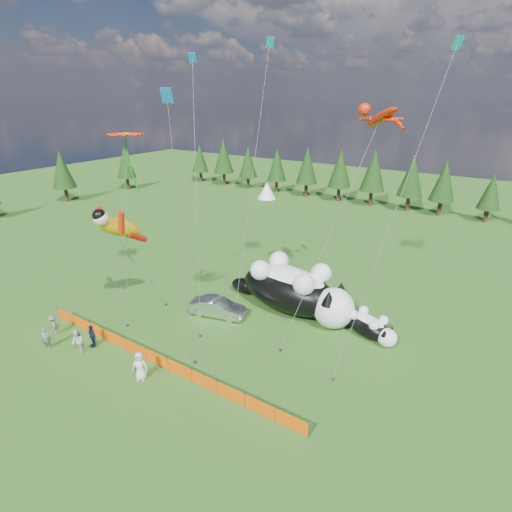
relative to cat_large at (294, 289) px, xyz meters
The scene contains 19 objects.
ground 9.42m from the cat_large, 116.72° to the right, with size 160.00×160.00×0.00m, color #163609.
safety_fence 12.05m from the cat_large, 110.24° to the right, with size 22.06×0.06×1.10m.
tree_line 37.07m from the cat_large, 96.42° to the left, with size 90.00×4.00×8.00m, color black, non-canonical shape.
festival_tents 32.52m from the cat_large, 77.81° to the left, with size 50.00×3.20×2.80m, color white, non-canonical shape.
cat_large is the anchor object (origin of this frame).
cat_small 6.52m from the cat_large, ahead, with size 4.93×2.97×1.84m.
car 6.35m from the cat_large, 140.40° to the right, with size 1.58×4.53×1.49m, color silver.
spectator_a 18.60m from the cat_large, 130.56° to the right, with size 0.60×0.39×1.64m, color slate.
spectator_b 16.40m from the cat_large, 126.17° to the right, with size 0.91×0.54×1.87m, color silver.
spectator_c 15.51m from the cat_large, 128.34° to the right, with size 0.99×0.51×1.70m, color #131B35.
spectator_d 18.47m from the cat_large, 136.21° to the right, with size 1.02×0.52×1.57m, color slate.
spectator_e 13.39m from the cat_large, 107.49° to the right, with size 0.94×0.61×1.93m, color silver.
superhero_kite 14.27m from the cat_large, 142.16° to the right, with size 4.17×5.37×9.89m.
gecko_kite 14.32m from the cat_large, 41.82° to the left, with size 6.08×12.46×17.79m.
flower_kite 17.38m from the cat_large, 154.31° to the right, with size 3.34×4.92×14.32m.
diamond_kite_a 17.38m from the cat_large, 156.34° to the right, with size 3.70×4.67×19.89m.
diamond_kite_b 18.27m from the cat_large, ahead, with size 3.36×7.22×20.46m.
diamond_kite_c 17.49m from the cat_large, 100.02° to the right, with size 1.02×1.47×17.33m.
diamond_kite_d 18.31m from the cat_large, 144.78° to the left, with size 1.73×7.46×21.61m.
Camera 1 is at (17.29, -17.65, 16.60)m, focal length 28.00 mm.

